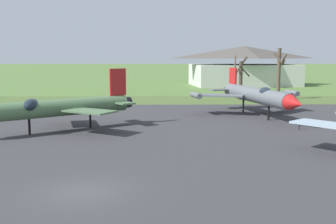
{
  "coord_description": "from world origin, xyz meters",
  "views": [
    {
      "loc": [
        3.97,
        -20.45,
        6.95
      ],
      "look_at": [
        4.64,
        18.68,
        1.54
      ],
      "focal_mm": 44.38,
      "sensor_mm": 36.0,
      "label": 1
    }
  ],
  "objects_px": {
    "info_placard_rear_left": "(299,123)",
    "visitor_building": "(244,66)",
    "jet_fighter_front_right": "(56,107)",
    "jet_fighter_rear_left": "(257,95)"
  },
  "relations": [
    {
      "from": "visitor_building",
      "to": "jet_fighter_front_right",
      "type": "bearing_deg",
      "value": -116.26
    },
    {
      "from": "jet_fighter_rear_left",
      "to": "info_placard_rear_left",
      "type": "height_order",
      "value": "jet_fighter_rear_left"
    },
    {
      "from": "jet_fighter_rear_left",
      "to": "info_placard_rear_left",
      "type": "distance_m",
      "value": 9.1
    },
    {
      "from": "info_placard_rear_left",
      "to": "jet_fighter_rear_left",
      "type": "bearing_deg",
      "value": 103.14
    },
    {
      "from": "info_placard_rear_left",
      "to": "visitor_building",
      "type": "xyz_separation_m",
      "value": [
        6.1,
        56.98,
        3.72
      ]
    },
    {
      "from": "jet_fighter_rear_left",
      "to": "info_placard_rear_left",
      "type": "bearing_deg",
      "value": -76.86
    },
    {
      "from": "jet_fighter_rear_left",
      "to": "visitor_building",
      "type": "height_order",
      "value": "visitor_building"
    },
    {
      "from": "jet_fighter_front_right",
      "to": "visitor_building",
      "type": "height_order",
      "value": "visitor_building"
    },
    {
      "from": "info_placard_rear_left",
      "to": "visitor_building",
      "type": "bearing_deg",
      "value": 83.89
    },
    {
      "from": "jet_fighter_front_right",
      "to": "visitor_building",
      "type": "relative_size",
      "value": 0.55
    }
  ]
}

